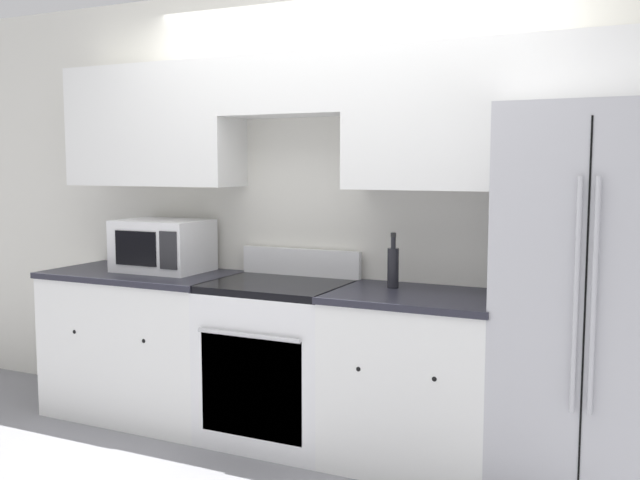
# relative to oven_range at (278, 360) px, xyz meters

# --- Properties ---
(ground_plane) EXTENTS (12.00, 12.00, 0.00)m
(ground_plane) POSITION_rel_oven_range_xyz_m (0.26, -0.31, -0.46)
(ground_plane) COLOR gray
(wall_back) EXTENTS (8.00, 0.39, 2.60)m
(wall_back) POSITION_rel_oven_range_xyz_m (0.27, 0.28, 1.04)
(wall_back) COLOR silver
(wall_back) RESTS_ON ground_plane
(lower_cabinets_left) EXTENTS (1.17, 0.64, 0.90)m
(lower_cabinets_left) POSITION_rel_oven_range_xyz_m (-0.96, -0.00, -0.00)
(lower_cabinets_left) COLOR white
(lower_cabinets_left) RESTS_ON ground_plane
(lower_cabinets_right) EXTENTS (0.87, 0.64, 0.90)m
(lower_cabinets_right) POSITION_rel_oven_range_xyz_m (0.80, -0.00, -0.00)
(lower_cabinets_right) COLOR white
(lower_cabinets_right) RESTS_ON ground_plane
(oven_range) EXTENTS (0.76, 0.65, 1.06)m
(oven_range) POSITION_rel_oven_range_xyz_m (0.00, 0.00, 0.00)
(oven_range) COLOR white
(oven_range) RESTS_ON ground_plane
(refrigerator) EXTENTS (0.82, 0.79, 1.82)m
(refrigerator) POSITION_rel_oven_range_xyz_m (1.64, 0.07, 0.46)
(refrigerator) COLOR #B7B7BC
(refrigerator) RESTS_ON ground_plane
(microwave) EXTENTS (0.54, 0.40, 0.32)m
(microwave) POSITION_rel_oven_range_xyz_m (-0.85, 0.08, 0.60)
(microwave) COLOR white
(microwave) RESTS_ON lower_cabinets_left
(bottle) EXTENTS (0.06, 0.06, 0.30)m
(bottle) POSITION_rel_oven_range_xyz_m (0.64, 0.11, 0.56)
(bottle) COLOR black
(bottle) RESTS_ON lower_cabinets_right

